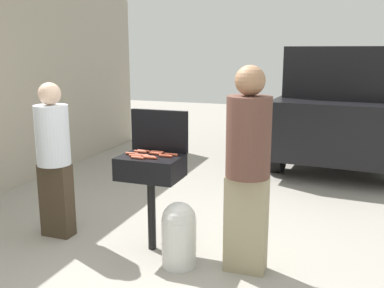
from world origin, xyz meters
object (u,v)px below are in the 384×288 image
hot_dog_3 (165,156)px  hot_dog_8 (140,152)px  hot_dog_9 (137,158)px  person_right (248,164)px  hot_dog_0 (149,157)px  hot_dog_4 (142,155)px  bbq_grill (151,171)px  person_left (54,155)px  hot_dog_5 (150,158)px  hot_dog_6 (157,153)px  hot_dog_1 (136,156)px  hot_dog_12 (171,154)px  hot_dog_11 (156,154)px  hot_dog_7 (158,152)px  hot_dog_10 (132,154)px  hot_dog_2 (144,151)px  propane_tank (179,233)px  parked_minivan (346,102)px

hot_dog_3 → hot_dog_8: same height
hot_dog_9 → person_right: bearing=2.3°
hot_dog_0 → hot_dog_9: size_ratio=1.00×
hot_dog_0 → hot_dog_4: size_ratio=1.00×
bbq_grill → person_left: person_left is taller
bbq_grill → hot_dog_5: bearing=-65.9°
hot_dog_6 → hot_dog_1: bearing=-127.8°
person_left → hot_dog_1: bearing=9.1°
hot_dog_12 → hot_dog_5: bearing=-126.1°
hot_dog_11 → person_right: person_right is taller
hot_dog_5 → hot_dog_7: same height
hot_dog_7 → hot_dog_12: size_ratio=1.00×
hot_dog_1 → person_right: (1.09, -0.01, 0.03)m
hot_dog_1 → hot_dog_11: (0.14, 0.15, 0.00)m
hot_dog_1 → hot_dog_7: (0.13, 0.22, 0.00)m
hot_dog_0 → hot_dog_6: bearing=88.3°
hot_dog_5 → person_left: person_left is taller
hot_dog_7 → person_left: size_ratio=0.08×
hot_dog_0 → person_right: bearing=-1.5°
hot_dog_4 → hot_dog_8: (-0.08, 0.14, 0.00)m
hot_dog_8 → hot_dog_10: size_ratio=1.00×
hot_dog_11 → hot_dog_12: size_ratio=1.00×
person_left → hot_dog_10: bearing=13.3°
hot_dog_9 → person_right: person_right is taller
hot_dog_2 → hot_dog_9: 0.27m
hot_dog_7 → hot_dog_11: bearing=-82.4°
hot_dog_5 → person_right: 0.93m
hot_dog_0 → hot_dog_3: (0.13, 0.08, 0.00)m
hot_dog_4 → hot_dog_8: 0.16m
bbq_grill → hot_dog_7: size_ratio=7.42×
hot_dog_6 → hot_dog_7: size_ratio=1.00×
person_left → propane_tank: bearing=4.6°
hot_dog_0 → propane_tank: 0.77m
hot_dog_5 → hot_dog_12: 0.23m
hot_dog_10 → person_right: (1.17, -0.08, 0.03)m
hot_dog_6 → parked_minivan: bearing=69.7°
hot_dog_7 → hot_dog_12: (0.17, -0.05, 0.00)m
hot_dog_2 → hot_dog_6: bearing=-9.8°
bbq_grill → hot_dog_11: size_ratio=7.42×
hot_dog_0 → hot_dog_6: 0.17m
hot_dog_8 → parked_minivan: parked_minivan is taller
hot_dog_11 → hot_dog_12: (0.16, 0.01, 0.00)m
hot_dog_1 → hot_dog_3: same height
hot_dog_4 → person_right: person_right is taller
hot_dog_1 → hot_dog_2: (-0.02, 0.21, 0.00)m
hot_dog_9 → hot_dog_10: same height
hot_dog_3 → hot_dog_12: same height
hot_dog_10 → person_right: person_right is taller
hot_dog_9 → hot_dog_11: bearing=65.9°
bbq_grill → person_right: 1.00m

